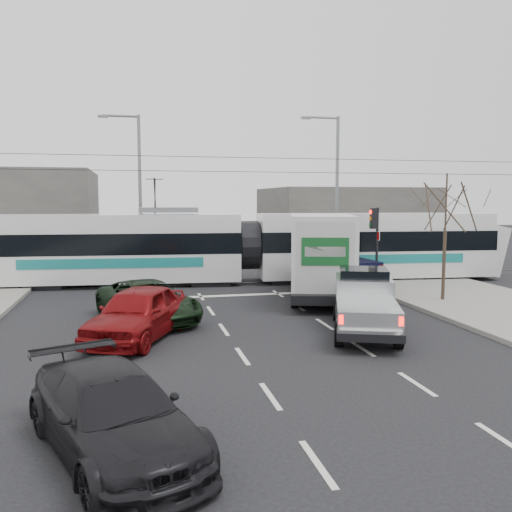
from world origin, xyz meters
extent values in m
plane|color=black|center=(0.00, 0.00, 0.00)|extent=(120.00, 120.00, 0.00)
cube|color=#33302D|center=(0.00, 10.00, 0.01)|extent=(60.00, 1.60, 0.03)
cube|color=slate|center=(12.00, 24.00, 2.50)|extent=(12.00, 10.00, 5.00)
cylinder|color=#47382B|center=(7.60, 2.50, 1.52)|extent=(0.14, 0.14, 2.75)
cylinder|color=#47382B|center=(7.60, 2.50, 4.03)|extent=(0.07, 0.07, 2.25)
cylinder|color=black|center=(6.60, 6.50, 1.95)|extent=(0.12, 0.12, 3.60)
cube|color=black|center=(6.40, 6.50, 3.25)|extent=(0.28, 0.28, 0.95)
cylinder|color=#FF0C07|center=(6.25, 6.50, 3.55)|extent=(0.06, 0.20, 0.20)
cylinder|color=orange|center=(6.25, 6.50, 3.25)|extent=(0.06, 0.20, 0.20)
cylinder|color=#05330C|center=(6.25, 6.50, 2.95)|extent=(0.06, 0.20, 0.20)
cube|color=white|center=(6.58, 6.35, 2.45)|extent=(0.02, 0.30, 0.40)
cylinder|color=slate|center=(7.50, 14.00, 4.50)|extent=(0.20, 0.20, 9.00)
cylinder|color=slate|center=(6.50, 14.00, 8.90)|extent=(2.00, 0.14, 0.14)
cube|color=slate|center=(5.50, 14.00, 8.85)|extent=(0.55, 0.25, 0.14)
cylinder|color=slate|center=(-4.00, 16.00, 4.50)|extent=(0.20, 0.20, 9.00)
cylinder|color=slate|center=(-5.00, 16.00, 8.90)|extent=(2.00, 0.14, 0.14)
cube|color=slate|center=(-6.00, 16.00, 8.85)|extent=(0.55, 0.25, 0.14)
cylinder|color=black|center=(0.00, 10.00, 5.50)|extent=(60.00, 0.03, 0.03)
cylinder|color=black|center=(0.00, 10.00, 6.20)|extent=(60.00, 0.03, 0.03)
cube|color=white|center=(-5.33, 9.95, 0.95)|extent=(12.09, 3.49, 1.45)
cube|color=black|center=(-5.33, 9.95, 2.07)|extent=(12.15, 3.52, 0.99)
cube|color=white|center=(-5.33, 9.95, 2.96)|extent=(12.08, 3.39, 0.92)
cube|color=#187A7A|center=(-5.43, 8.69, 1.22)|extent=(8.31, 0.72, 0.46)
cube|color=white|center=(7.58, 8.86, 0.95)|extent=(12.09, 3.49, 1.45)
cube|color=black|center=(7.58, 8.86, 2.07)|extent=(12.15, 3.52, 0.99)
cube|color=white|center=(7.58, 8.86, 2.96)|extent=(12.08, 3.39, 0.92)
cube|color=#187A7A|center=(7.48, 7.61, 1.22)|extent=(8.31, 0.72, 0.46)
cylinder|color=black|center=(1.13, 9.41, 1.87)|extent=(1.12, 2.47, 2.40)
cube|color=slate|center=(-2.75, 9.73, 3.63)|extent=(2.89, 1.73, 0.23)
cube|color=black|center=(-8.55, 10.22, 0.17)|extent=(2.02, 2.27, 0.33)
cube|color=black|center=(-0.81, 9.57, 0.17)|extent=(2.02, 2.27, 0.33)
cube|color=black|center=(3.06, 9.24, 0.17)|extent=(2.02, 2.27, 0.33)
cube|color=black|center=(10.81, 8.59, 0.17)|extent=(2.02, 2.27, 0.33)
cube|color=black|center=(2.49, -1.39, 0.49)|extent=(3.47, 5.46, 0.22)
cube|color=silver|center=(2.82, -0.52, 1.11)|extent=(2.39, 2.64, 1.02)
cube|color=black|center=(2.85, -0.44, 1.65)|extent=(1.96, 1.98, 0.49)
cube|color=silver|center=(3.25, 0.64, 0.91)|extent=(1.91, 1.46, 0.49)
cube|color=silver|center=(2.10, -2.46, 0.85)|extent=(2.45, 2.79, 0.58)
cube|color=silver|center=(1.63, -3.72, 0.61)|extent=(1.59, 0.72, 0.16)
cube|color=#FF0C07|center=(0.93, -3.35, 0.94)|extent=(0.14, 0.11, 0.25)
cube|color=#FF0C07|center=(2.40, -3.89, 0.94)|extent=(0.14, 0.11, 0.25)
cylinder|color=black|center=(2.30, 0.45, 0.36)|extent=(0.48, 0.76, 0.71)
cylinder|color=black|center=(3.84, -0.13, 0.36)|extent=(0.48, 0.76, 0.71)
cylinder|color=black|center=(1.15, -2.65, 0.36)|extent=(0.48, 0.76, 0.71)
cylinder|color=black|center=(2.68, -3.23, 0.36)|extent=(0.48, 0.76, 0.71)
cube|color=black|center=(3.13, 4.51, 0.55)|extent=(4.32, 7.43, 0.35)
cube|color=white|center=(3.89, 7.07, 1.41)|extent=(2.68, 2.27, 1.61)
cube|color=black|center=(3.93, 7.20, 2.01)|extent=(2.22, 1.64, 0.60)
cube|color=silver|center=(2.92, 3.83, 2.04)|extent=(3.68, 5.27, 2.96)
cube|color=silver|center=(2.25, 1.56, 2.04)|extent=(2.05, 0.66, 2.61)
cube|color=#124F20|center=(2.23, 1.51, 2.27)|extent=(1.62, 0.50, 1.01)
cube|color=black|center=(2.18, 1.34, 0.45)|extent=(2.15, 0.86, 0.18)
cylinder|color=black|center=(2.75, 6.97, 0.45)|extent=(0.55, 0.95, 0.90)
cylinder|color=black|center=(4.79, 6.36, 0.45)|extent=(0.55, 0.95, 0.90)
cylinder|color=black|center=(1.55, 2.92, 0.50)|extent=(0.58, 1.05, 1.01)
cylinder|color=black|center=(3.58, 2.31, 0.50)|extent=(0.58, 1.05, 1.01)
cube|color=black|center=(4.73, 7.00, 0.63)|extent=(2.47, 5.84, 0.29)
cube|color=black|center=(4.67, 8.03, 1.43)|extent=(2.22, 2.53, 1.32)
cube|color=black|center=(4.66, 8.14, 2.12)|extent=(1.90, 1.82, 0.63)
cube|color=black|center=(4.58, 9.40, 1.17)|extent=(2.07, 1.15, 0.63)
cube|color=black|center=(4.81, 5.74, 1.09)|extent=(2.23, 2.70, 0.74)
cube|color=silver|center=(4.90, 4.26, 0.78)|extent=(1.96, 0.33, 0.21)
cube|color=#590505|center=(3.97, 4.32, 1.20)|extent=(0.17, 0.10, 0.32)
cube|color=#590505|center=(5.83, 4.43, 1.20)|extent=(0.17, 0.10, 0.32)
cylinder|color=black|center=(3.65, 8.77, 0.46)|extent=(0.38, 0.93, 0.92)
cylinder|color=black|center=(5.59, 8.89, 0.46)|extent=(0.38, 0.93, 0.92)
cylinder|color=black|center=(3.87, 5.11, 0.46)|extent=(0.38, 0.93, 0.92)
cylinder|color=black|center=(5.82, 5.23, 0.46)|extent=(0.38, 0.93, 0.92)
imported|color=black|center=(-4.01, 1.86, 0.68)|extent=(3.91, 5.37, 1.36)
imported|color=maroon|center=(-4.37, -0.59, 0.79)|extent=(3.61, 5.00, 1.58)
imported|color=black|center=(-4.84, -7.94, 0.68)|extent=(3.49, 5.07, 1.36)
camera|label=1|loc=(-4.44, -16.70, 4.14)|focal=38.00mm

